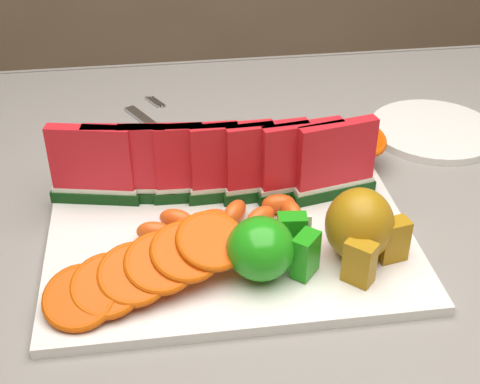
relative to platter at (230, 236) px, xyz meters
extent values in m
cube|color=#4B281A|center=(0.04, 0.00, -0.03)|extent=(1.40, 0.90, 0.03)
cube|color=gray|center=(0.04, 0.00, -0.01)|extent=(1.52, 1.02, 0.01)
cube|color=gray|center=(0.04, 0.51, -0.10)|extent=(1.52, 0.01, 0.20)
cube|color=silver|center=(0.00, 0.00, 0.00)|extent=(0.40, 0.30, 0.01)
ellipsoid|color=green|center=(0.02, -0.08, 0.04)|extent=(0.09, 0.09, 0.06)
cube|color=green|center=(0.07, -0.08, 0.03)|extent=(0.03, 0.03, 0.05)
cube|color=beige|center=(0.07, -0.08, 0.03)|extent=(0.02, 0.02, 0.05)
cube|color=green|center=(0.06, -0.05, 0.03)|extent=(0.03, 0.02, 0.05)
cube|color=beige|center=(0.07, -0.05, 0.03)|extent=(0.03, 0.01, 0.05)
ellipsoid|color=#B17C14|center=(0.13, -0.06, 0.05)|extent=(0.09, 0.09, 0.08)
cube|color=#B17C14|center=(0.12, -0.10, 0.03)|extent=(0.04, 0.03, 0.05)
cube|color=#B17C14|center=(0.16, -0.07, 0.03)|extent=(0.03, 0.03, 0.05)
cylinder|color=silver|center=(0.32, 0.20, 0.00)|extent=(0.24, 0.24, 0.01)
cube|color=silver|center=(-0.07, 0.27, 0.00)|extent=(0.09, 0.16, 0.00)
cube|color=silver|center=(-0.08, 0.36, 0.00)|extent=(0.02, 0.04, 0.00)
cube|color=silver|center=(-0.07, 0.36, 0.00)|extent=(0.02, 0.04, 0.00)
cube|color=silver|center=(-0.07, 0.36, 0.00)|extent=(0.02, 0.04, 0.00)
cube|color=#0A410D|center=(-0.15, 0.08, 0.01)|extent=(0.11, 0.04, 0.01)
cube|color=silver|center=(-0.15, 0.08, 0.02)|extent=(0.10, 0.04, 0.01)
cube|color=#B81300|center=(-0.15, 0.08, 0.07)|extent=(0.10, 0.04, 0.08)
cube|color=#0A410D|center=(-0.11, 0.08, 0.01)|extent=(0.11, 0.04, 0.01)
cube|color=silver|center=(-0.11, 0.08, 0.02)|extent=(0.10, 0.03, 0.01)
cube|color=#B81300|center=(-0.11, 0.08, 0.07)|extent=(0.10, 0.03, 0.08)
cube|color=#0A410D|center=(-0.07, 0.07, 0.01)|extent=(0.11, 0.03, 0.01)
cube|color=silver|center=(-0.07, 0.07, 0.02)|extent=(0.10, 0.03, 0.01)
cube|color=#B81300|center=(-0.07, 0.07, 0.07)|extent=(0.10, 0.02, 0.08)
cube|color=#0A410D|center=(-0.03, 0.07, 0.01)|extent=(0.11, 0.02, 0.01)
cube|color=silver|center=(-0.03, 0.07, 0.02)|extent=(0.10, 0.02, 0.01)
cube|color=#B81300|center=(-0.03, 0.07, 0.07)|extent=(0.10, 0.02, 0.08)
cube|color=#0A410D|center=(0.01, 0.07, 0.01)|extent=(0.11, 0.02, 0.01)
cube|color=silver|center=(0.01, 0.07, 0.02)|extent=(0.10, 0.02, 0.01)
cube|color=#B81300|center=(0.01, 0.07, 0.07)|extent=(0.10, 0.02, 0.08)
cube|color=#0A410D|center=(0.05, 0.06, 0.01)|extent=(0.11, 0.03, 0.01)
cube|color=silver|center=(0.05, 0.06, 0.02)|extent=(0.10, 0.03, 0.01)
cube|color=#B81300|center=(0.05, 0.06, 0.07)|extent=(0.10, 0.02, 0.08)
cube|color=#0A410D|center=(0.09, 0.06, 0.01)|extent=(0.11, 0.04, 0.01)
cube|color=silver|center=(0.09, 0.06, 0.02)|extent=(0.10, 0.03, 0.01)
cube|color=#B81300|center=(0.09, 0.06, 0.07)|extent=(0.10, 0.03, 0.08)
cube|color=#0A410D|center=(0.13, 0.05, 0.01)|extent=(0.11, 0.04, 0.01)
cube|color=silver|center=(0.13, 0.05, 0.02)|extent=(0.10, 0.04, 0.01)
cube|color=#B81300|center=(0.13, 0.05, 0.07)|extent=(0.10, 0.04, 0.08)
cylinder|color=#E15600|center=(-0.16, -0.10, 0.02)|extent=(0.08, 0.08, 0.03)
torus|color=#CD6711|center=(-0.16, -0.10, 0.02)|extent=(0.09, 0.08, 0.03)
cylinder|color=#E15600|center=(-0.13, -0.10, 0.03)|extent=(0.07, 0.07, 0.03)
torus|color=#CD6711|center=(-0.13, -0.10, 0.03)|extent=(0.08, 0.08, 0.03)
cylinder|color=#E15600|center=(-0.10, -0.09, 0.03)|extent=(0.07, 0.07, 0.03)
torus|color=#CD6711|center=(-0.10, -0.09, 0.03)|extent=(0.08, 0.07, 0.03)
cylinder|color=#E15600|center=(-0.08, -0.08, 0.04)|extent=(0.07, 0.07, 0.03)
torus|color=#CD6711|center=(-0.08, -0.08, 0.04)|extent=(0.08, 0.08, 0.03)
cylinder|color=#E15600|center=(-0.05, -0.07, 0.04)|extent=(0.08, 0.08, 0.03)
torus|color=#CD6711|center=(-0.05, -0.07, 0.04)|extent=(0.09, 0.09, 0.03)
cylinder|color=#E15600|center=(-0.03, -0.06, 0.04)|extent=(0.08, 0.08, 0.03)
torus|color=#CD6711|center=(-0.03, -0.06, 0.04)|extent=(0.09, 0.09, 0.03)
cylinder|color=#E15600|center=(-0.10, 0.13, 0.02)|extent=(0.06, 0.06, 0.02)
torus|color=#CD6711|center=(-0.10, 0.13, 0.02)|extent=(0.07, 0.07, 0.03)
cylinder|color=#E15600|center=(-0.06, 0.13, 0.02)|extent=(0.07, 0.07, 0.02)
torus|color=#CD6711|center=(-0.06, 0.13, 0.02)|extent=(0.08, 0.08, 0.03)
cylinder|color=#E15600|center=(-0.01, 0.13, 0.03)|extent=(0.07, 0.07, 0.02)
torus|color=#CD6711|center=(-0.01, 0.13, 0.03)|extent=(0.08, 0.08, 0.03)
cylinder|color=#E15600|center=(0.04, 0.13, 0.03)|extent=(0.08, 0.08, 0.02)
torus|color=#CD6711|center=(0.04, 0.13, 0.03)|extent=(0.09, 0.09, 0.03)
cylinder|color=#E15600|center=(0.09, 0.13, 0.03)|extent=(0.08, 0.08, 0.02)
torus|color=#CD6711|center=(0.09, 0.13, 0.03)|extent=(0.09, 0.09, 0.03)
cylinder|color=#E15600|center=(0.14, 0.13, 0.03)|extent=(0.09, 0.09, 0.02)
torus|color=#CD6711|center=(0.14, 0.13, 0.03)|extent=(0.10, 0.10, 0.03)
cylinder|color=#E15600|center=(0.18, 0.13, 0.04)|extent=(0.09, 0.09, 0.02)
torus|color=#CD6711|center=(0.18, 0.13, 0.04)|extent=(0.10, 0.10, 0.03)
ellipsoid|color=orange|center=(-0.08, -0.01, 0.02)|extent=(0.04, 0.03, 0.02)
ellipsoid|color=orange|center=(-0.06, 0.01, 0.02)|extent=(0.04, 0.03, 0.02)
ellipsoid|color=orange|center=(-0.04, 0.00, 0.02)|extent=(0.04, 0.03, 0.02)
ellipsoid|color=orange|center=(-0.02, 0.01, 0.02)|extent=(0.04, 0.03, 0.02)
ellipsoid|color=orange|center=(0.01, 0.02, 0.02)|extent=(0.04, 0.04, 0.02)
ellipsoid|color=orange|center=(0.04, 0.00, 0.02)|extent=(0.04, 0.04, 0.02)
ellipsoid|color=orange|center=(0.06, 0.03, 0.02)|extent=(0.04, 0.02, 0.02)
ellipsoid|color=orange|center=(0.07, 0.01, 0.02)|extent=(0.03, 0.04, 0.02)
camera|label=1|loc=(-0.07, -0.59, 0.46)|focal=50.00mm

